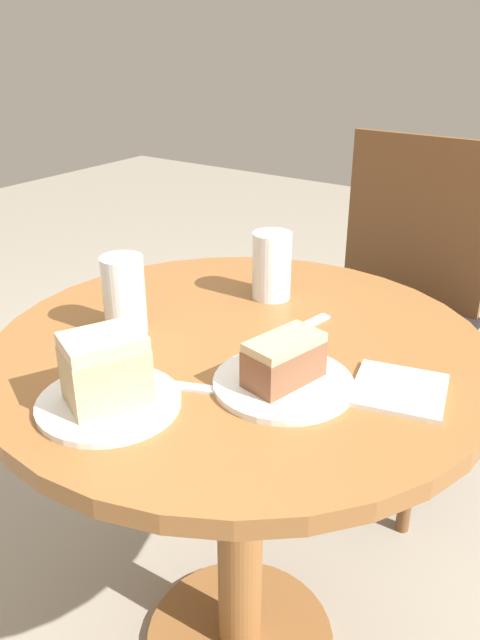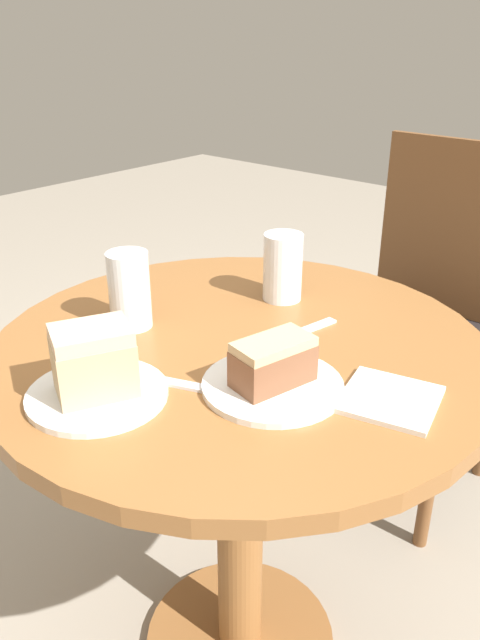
# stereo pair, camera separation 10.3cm
# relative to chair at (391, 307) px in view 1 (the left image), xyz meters

# --- Properties ---
(table) EXTENTS (0.84, 0.84, 0.75)m
(table) POSITION_rel_chair_xyz_m (0.03, -0.79, 0.06)
(table) COLOR brown
(table) RESTS_ON ground_plane
(chair) EXTENTS (0.44, 0.43, 0.96)m
(chair) POSITION_rel_chair_xyz_m (0.00, 0.00, 0.00)
(chair) COLOR brown
(chair) RESTS_ON ground_plane
(plate_near) EXTENTS (0.21, 0.21, 0.01)m
(plate_near) POSITION_rel_chair_xyz_m (0.16, -0.87, 0.24)
(plate_near) COLOR silver
(plate_near) RESTS_ON table
(plate_far) EXTENTS (0.20, 0.20, 0.01)m
(plate_far) POSITION_rel_chair_xyz_m (-0.01, -1.06, 0.24)
(plate_far) COLOR silver
(plate_far) RESTS_ON table
(cake_slice_near) EXTENTS (0.09, 0.13, 0.07)m
(cake_slice_near) POSITION_rel_chair_xyz_m (0.16, -0.87, 0.28)
(cake_slice_near) COLOR brown
(cake_slice_near) RESTS_ON plate_near
(cake_slice_far) EXTENTS (0.12, 0.13, 0.10)m
(cake_slice_far) POSITION_rel_chair_xyz_m (-0.01, -1.06, 0.30)
(cake_slice_far) COLOR tan
(cake_slice_far) RESTS_ON plate_far
(glass_lemonade) EXTENTS (0.07, 0.07, 0.13)m
(glass_lemonade) POSITION_rel_chair_xyz_m (-0.03, -0.60, 0.30)
(glass_lemonade) COLOR beige
(glass_lemonade) RESTS_ON table
(glass_water) EXTENTS (0.07, 0.07, 0.14)m
(glass_water) POSITION_rel_chair_xyz_m (-0.15, -0.87, 0.30)
(glass_water) COLOR silver
(glass_water) RESTS_ON table
(napkin_stack) EXTENTS (0.16, 0.16, 0.01)m
(napkin_stack) POSITION_rel_chair_xyz_m (0.31, -0.79, 0.24)
(napkin_stack) COLOR silver
(napkin_stack) RESTS_ON table
(fork) EXTENTS (0.18, 0.08, 0.00)m
(fork) POSITION_rel_chair_xyz_m (0.06, -0.96, 0.24)
(fork) COLOR silver
(fork) RESTS_ON table
(spoon) EXTENTS (0.04, 0.13, 0.00)m
(spoon) POSITION_rel_chair_xyz_m (0.09, -0.69, 0.24)
(spoon) COLOR silver
(spoon) RESTS_ON table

